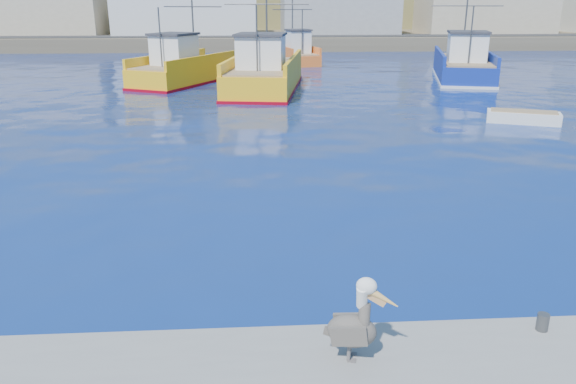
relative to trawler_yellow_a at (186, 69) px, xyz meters
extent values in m
plane|color=#071552|center=(6.62, -31.14, -1.01)|extent=(260.00, 260.00, 0.00)
cylinder|color=#4C4C4C|center=(9.62, -34.54, -0.36)|extent=(0.20, 0.20, 0.30)
cube|color=brown|center=(6.62, 40.86, -0.21)|extent=(160.00, 30.00, 1.60)
cube|color=brown|center=(6.62, 66.86, 4.99)|extent=(180.00, 40.00, 14.00)
cube|color=#2D2D2D|center=(6.62, 29.86, 0.64)|extent=(150.00, 5.00, 0.10)
cube|color=tan|center=(-21.38, 35.86, 4.09)|extent=(14.00, 9.00, 7.00)
cube|color=silver|center=(-3.38, 35.86, 3.34)|extent=(18.00, 11.00, 5.50)
cube|color=gray|center=(16.62, 35.86, 3.84)|extent=(15.00, 10.00, 6.50)
cube|color=tan|center=(36.62, 35.86, 4.34)|extent=(17.00, 9.00, 7.50)
cube|color=yellow|center=(0.12, 0.25, -0.33)|extent=(7.85, 10.96, 1.37)
cube|color=yellow|center=(1.59, -0.49, 0.71)|extent=(4.81, 9.29, 0.70)
cube|color=yellow|center=(-1.35, 0.99, 0.71)|extent=(4.81, 9.29, 0.70)
cube|color=maroon|center=(0.12, 0.25, -0.96)|extent=(8.00, 11.17, 0.25)
cube|color=#8C7251|center=(0.12, 0.25, 0.41)|extent=(7.41, 10.45, 0.10)
cube|color=white|center=(-0.58, -1.16, 1.46)|extent=(3.37, 3.45, 2.00)
cube|color=#333338|center=(-0.58, -1.16, 2.56)|extent=(3.67, 3.81, 0.15)
cylinder|color=#4C4C4C|center=(0.60, 1.18, 2.86)|extent=(0.16, 0.16, 5.00)
cylinder|color=#4C4C4C|center=(-1.29, -2.57, 2.36)|extent=(0.13, 0.13, 4.00)
cylinder|color=#4C4C4C|center=(0.60, 1.18, 4.36)|extent=(4.41, 2.27, 0.08)
cube|color=yellow|center=(5.76, -3.69, -0.24)|extent=(5.90, 12.39, 1.55)
cube|color=yellow|center=(7.67, -3.99, 0.89)|extent=(2.05, 11.55, 0.70)
cube|color=yellow|center=(3.86, -3.39, 0.89)|extent=(2.05, 11.55, 0.70)
cube|color=maroon|center=(5.76, -3.69, -0.96)|extent=(6.02, 12.63, 0.25)
cube|color=#8C7251|center=(5.76, -3.69, 0.59)|extent=(5.50, 11.86, 0.10)
cube|color=white|center=(5.49, -5.45, 1.64)|extent=(3.30, 3.38, 2.00)
cube|color=#333338|center=(5.49, -5.45, 2.74)|extent=(3.56, 3.77, 0.15)
cylinder|color=#4C4C4C|center=(5.95, -2.51, 3.04)|extent=(0.14, 0.14, 5.00)
cylinder|color=#4C4C4C|center=(5.21, -7.21, 2.54)|extent=(0.11, 0.11, 4.00)
cylinder|color=#4C4C4C|center=(5.95, -2.51, 4.54)|extent=(5.69, 0.97, 0.08)
cube|color=navy|center=(21.20, 0.88, -0.30)|extent=(6.40, 11.45, 1.41)
cube|color=navy|center=(22.93, 0.43, 0.75)|extent=(2.89, 10.35, 0.70)
cube|color=navy|center=(19.48, 1.33, 0.75)|extent=(2.89, 10.35, 0.70)
cube|color=silver|center=(21.20, 0.88, -0.96)|extent=(6.53, 11.68, 0.25)
cube|color=#8C7251|center=(21.20, 0.88, 0.45)|extent=(6.00, 10.96, 0.10)
cube|color=white|center=(20.80, -0.70, 1.50)|extent=(3.25, 3.29, 2.00)
cube|color=#333338|center=(20.80, -0.70, 2.60)|extent=(3.52, 3.66, 0.15)
cylinder|color=#4C4C4C|center=(21.48, 1.93, 2.90)|extent=(0.15, 0.15, 5.00)
cylinder|color=#4C4C4C|center=(20.39, -2.27, 2.40)|extent=(0.12, 0.12, 4.00)
cylinder|color=#4C4C4C|center=(21.48, 1.93, 4.40)|extent=(5.16, 1.41, 0.08)
cube|color=orange|center=(9.07, 13.26, -0.52)|extent=(4.51, 8.05, 0.99)
cube|color=orange|center=(10.37, 13.57, 0.33)|extent=(1.87, 7.29, 0.70)
cube|color=orange|center=(7.76, 12.95, 0.33)|extent=(1.87, 7.29, 0.70)
cube|color=#8C7251|center=(9.07, 13.26, 0.03)|extent=(4.22, 7.70, 0.10)
cube|color=white|center=(9.33, 12.15, 1.08)|extent=(2.38, 2.31, 2.00)
cube|color=#333338|center=(9.33, 12.15, 2.18)|extent=(2.57, 2.56, 0.15)
cylinder|color=#4C4C4C|center=(8.89, 14.00, 2.48)|extent=(0.14, 0.14, 5.00)
cylinder|color=#4C4C4C|center=(9.59, 11.04, 1.98)|extent=(0.12, 0.12, 4.00)
cylinder|color=#4C4C4C|center=(8.89, 14.00, 3.98)|extent=(3.90, 0.99, 0.08)
cube|color=silver|center=(18.27, -15.70, -0.80)|extent=(3.62, 2.39, 0.68)
cube|color=#8C7251|center=(18.27, -15.70, -0.43)|extent=(3.20, 2.03, 0.07)
cylinder|color=#595451|center=(6.24, -35.17, -0.38)|extent=(0.07, 0.07, 0.26)
cube|color=#595451|center=(6.29, -35.18, -0.50)|extent=(0.15, 0.14, 0.01)
cylinder|color=#595451|center=(6.29, -35.01, -0.38)|extent=(0.07, 0.07, 0.26)
cube|color=#595451|center=(6.33, -35.02, -0.50)|extent=(0.15, 0.14, 0.01)
ellipsoid|color=#38332D|center=(6.29, -35.10, -0.03)|extent=(0.86, 0.64, 0.52)
cube|color=#38332D|center=(6.21, -35.29, -0.01)|extent=(0.58, 0.21, 0.38)
cube|color=#38332D|center=(6.32, -34.89, -0.01)|extent=(0.58, 0.21, 0.38)
cube|color=#38332D|center=(5.97, -35.01, -0.09)|extent=(0.23, 0.19, 0.11)
cylinder|color=#38332D|center=(6.46, -35.14, 0.25)|extent=(0.24, 0.31, 0.41)
cylinder|color=white|center=(6.41, -35.13, 0.56)|extent=(0.23, 0.30, 0.39)
ellipsoid|color=white|center=(6.47, -35.15, 0.75)|extent=(0.36, 0.31, 0.26)
cone|color=gold|center=(6.70, -35.21, 0.59)|extent=(0.54, 0.27, 0.36)
cube|color=tan|center=(6.61, -35.18, 0.55)|extent=(0.32, 0.13, 0.23)
camera|label=1|loc=(4.85, -42.42, 4.72)|focal=35.00mm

